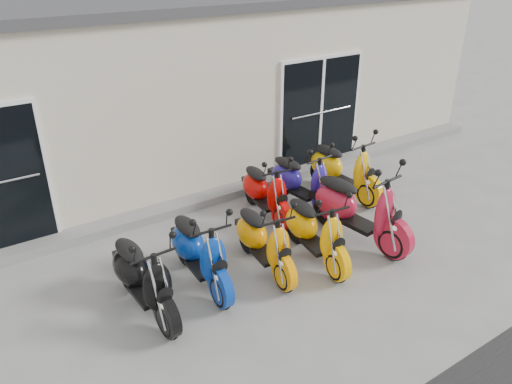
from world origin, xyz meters
TOP-DOWN VIEW (x-y plane):
  - ground at (0.00, 0.00)m, footprint 80.00×80.00m
  - building at (0.00, 5.20)m, footprint 14.00×6.00m
  - front_step at (0.00, 2.02)m, footprint 14.00×0.40m
  - door_left at (-3.20, 2.17)m, footprint 1.07×0.08m
  - door_right at (2.60, 2.17)m, footprint 2.02×0.08m
  - scooter_front_black at (-2.23, -0.21)m, footprint 0.72×1.78m
  - scooter_front_blue at (-1.37, -0.09)m, footprint 0.72×1.79m
  - scooter_front_orange_a at (-0.46, -0.30)m, footprint 0.76×1.70m
  - scooter_front_orange_b at (0.29, -0.51)m, footprint 0.84×1.76m
  - scooter_front_red at (1.19, -0.46)m, footprint 0.95×2.07m
  - scooter_back_red at (0.44, 0.97)m, footprint 0.80×1.72m
  - scooter_back_blue at (1.18, 0.93)m, footprint 0.78×1.79m
  - scooter_back_yellow at (2.10, 0.87)m, footprint 0.80×1.89m

SIDE VIEW (x-z plane):
  - ground at x=0.00m, z-range 0.00..0.00m
  - front_step at x=0.00m, z-range 0.00..0.15m
  - scooter_front_orange_a at x=-0.46m, z-range 0.00..1.22m
  - scooter_back_red at x=0.44m, z-range 0.00..1.22m
  - scooter_front_orange_b at x=0.29m, z-range 0.00..1.25m
  - scooter_back_blue at x=1.18m, z-range 0.00..1.29m
  - scooter_front_black at x=-2.23m, z-range 0.00..1.29m
  - scooter_front_blue at x=-1.37m, z-range 0.00..1.30m
  - scooter_back_yellow at x=2.10m, z-range 0.00..1.37m
  - scooter_front_red at x=1.19m, z-range 0.00..1.48m
  - door_left at x=-3.20m, z-range 0.15..2.37m
  - door_right at x=2.60m, z-range 0.15..2.37m
  - building at x=0.00m, z-range 0.00..3.20m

